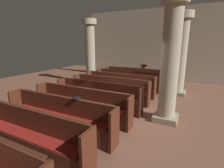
{
  "coord_description": "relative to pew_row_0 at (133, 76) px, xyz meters",
  "views": [
    {
      "loc": [
        2.33,
        -5.12,
        2.37
      ],
      "look_at": [
        -0.65,
        0.76,
        0.75
      ],
      "focal_mm": 26.65,
      "sensor_mm": 36.0,
      "label": 1
    }
  ],
  "objects": [
    {
      "name": "ground_plane",
      "position": [
        0.85,
        -3.93,
        -0.51
      ],
      "size": [
        19.2,
        19.2,
        0.0
      ],
      "primitive_type": "plane",
      "color": "brown"
    },
    {
      "name": "lectern",
      "position": [
        0.21,
        1.35,
        -0.05
      ],
      "size": [
        0.48,
        0.45,
        1.08
      ],
      "color": "brown",
      "rests_on": "ground"
    },
    {
      "name": "back_wall",
      "position": [
        0.85,
        2.15,
        1.74
      ],
      "size": [
        10.0,
        0.16,
        4.5
      ],
      "primitive_type": "cube",
      "color": "beige",
      "rests_on": "ground"
    },
    {
      "name": "pew_row_1",
      "position": [
        0.0,
        -1.0,
        0.0
      ],
      "size": [
        3.45,
        0.46,
        0.96
      ],
      "color": "#562819",
      "rests_on": "ground"
    },
    {
      "name": "pew_row_6",
      "position": [
        0.0,
        -6.0,
        0.0
      ],
      "size": [
        3.45,
        0.47,
        0.96
      ],
      "color": "#562819",
      "rests_on": "ground"
    },
    {
      "name": "pillar_far_side",
      "position": [
        -2.45,
        -0.78,
        1.41
      ],
      "size": [
        0.81,
        0.81,
        3.7
      ],
      "color": "#9F967E",
      "rests_on": "ground"
    },
    {
      "name": "pew_row_5",
      "position": [
        0.0,
        -5.0,
        0.0
      ],
      "size": [
        3.45,
        0.46,
        0.96
      ],
      "color": "#562819",
      "rests_on": "ground"
    },
    {
      "name": "pew_row_2",
      "position": [
        0.0,
        -2.0,
        0.0
      ],
      "size": [
        3.45,
        0.46,
        0.96
      ],
      "color": "#562819",
      "rests_on": "ground"
    },
    {
      "name": "pew_row_3",
      "position": [
        0.0,
        -3.0,
        0.0
      ],
      "size": [
        3.45,
        0.47,
        0.96
      ],
      "color": "#562819",
      "rests_on": "ground"
    },
    {
      "name": "pew_row_4",
      "position": [
        0.0,
        -4.0,
        0.0
      ],
      "size": [
        3.45,
        0.46,
        0.96
      ],
      "color": "#562819",
      "rests_on": "ground"
    },
    {
      "name": "pew_row_7",
      "position": [
        0.0,
        -7.0,
        0.0
      ],
      "size": [
        3.45,
        0.46,
        0.96
      ],
      "color": "#562819",
      "rests_on": "ground"
    },
    {
      "name": "pillar_aisle_side",
      "position": [
        2.5,
        -0.89,
        1.41
      ],
      "size": [
        0.81,
        0.81,
        3.7
      ],
      "color": "#9F967E",
      "rests_on": "ground"
    },
    {
      "name": "hymn_book",
      "position": [
        0.5,
        -5.81,
        0.47
      ],
      "size": [
        0.15,
        0.21,
        0.03
      ],
      "primitive_type": "cube",
      "color": "black",
      "rests_on": "pew_row_6"
    },
    {
      "name": "pew_row_0",
      "position": [
        0.0,
        0.0,
        0.0
      ],
      "size": [
        3.45,
        0.47,
        0.96
      ],
      "color": "#562819",
      "rests_on": "ground"
    },
    {
      "name": "pillar_aisle_rear",
      "position": [
        2.5,
        -3.98,
        1.41
      ],
      "size": [
        0.76,
        0.76,
        3.7
      ],
      "color": "#9F967E",
      "rests_on": "ground"
    }
  ]
}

